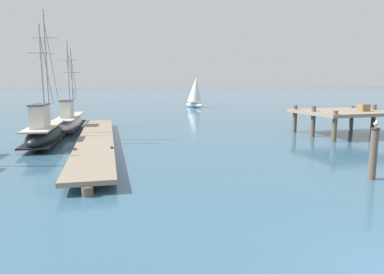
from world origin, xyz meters
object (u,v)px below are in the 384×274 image
(mooring_piling, at_px, (373,153))
(distant_sailboat, at_px, (195,92))
(fishing_boat_2, at_px, (44,132))
(perched_seagull, at_px, (376,124))
(fishing_boat_1, at_px, (70,121))

(mooring_piling, relative_size, distant_sailboat, 0.40)
(fishing_boat_2, distance_m, perched_seagull, 16.07)
(fishing_boat_2, distance_m, distant_sailboat, 29.85)
(mooring_piling, bearing_deg, distant_sailboat, 89.49)
(fishing_boat_2, height_order, mooring_piling, fishing_boat_2)
(fishing_boat_2, bearing_deg, distant_sailboat, 63.37)
(perched_seagull, relative_size, distant_sailboat, 0.07)
(fishing_boat_1, distance_m, distant_sailboat, 24.30)
(mooring_piling, height_order, distant_sailboat, distant_sailboat)
(fishing_boat_2, xyz_separation_m, perched_seagull, (13.04, -9.30, 1.26))
(fishing_boat_1, relative_size, mooring_piling, 4.61)
(fishing_boat_1, distance_m, fishing_boat_2, 6.18)
(fishing_boat_2, height_order, distant_sailboat, fishing_boat_2)
(mooring_piling, height_order, perched_seagull, perched_seagull)
(fishing_boat_2, relative_size, distant_sailboat, 1.76)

